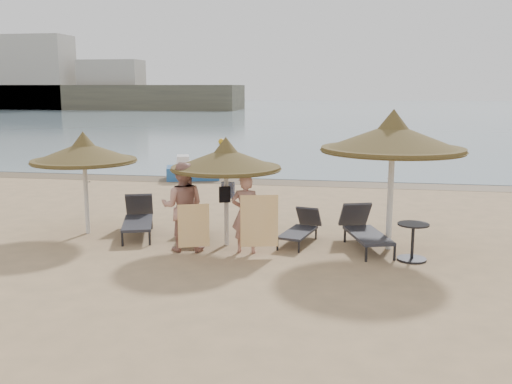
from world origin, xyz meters
TOP-DOWN VIEW (x-y plane):
  - ground at (0.00, 0.00)m, footprint 160.00×160.00m
  - sea at (0.00, 80.00)m, footprint 200.00×140.00m
  - wet_sand_strip at (0.00, 9.40)m, footprint 200.00×1.60m
  - far_shore at (-25.10, 77.82)m, footprint 150.00×54.80m
  - palapa_left at (-3.12, 0.74)m, footprint 2.61×2.61m
  - palapa_center at (0.61, 0.28)m, footprint 2.57×2.57m
  - palapa_right at (4.35, 0.59)m, footprint 3.23×3.23m
  - lounger_far_left at (-1.83, 0.91)m, footprint 1.31×2.20m
  - lounger_near_left at (-0.32, 0.80)m, footprint 0.85×1.71m
  - lounger_near_right at (2.31, 0.85)m, footprint 0.94×1.80m
  - lounger_far_right at (3.79, 0.67)m, footprint 1.29×2.21m
  - side_table at (4.80, -0.22)m, footprint 0.67×0.67m
  - person_left at (-0.27, -0.31)m, footprint 1.16×0.83m
  - person_right at (1.17, -0.26)m, footprint 0.98×0.66m
  - towel_left at (0.08, -0.66)m, footprint 0.65×0.26m
  - towel_right at (1.52, -0.51)m, footprint 0.81×0.22m
  - bag_patterned at (0.61, 0.46)m, footprint 0.32×0.15m
  - bag_dark at (0.61, 0.12)m, footprint 0.27×0.17m
  - pedal_boat at (-2.92, 9.55)m, footprint 2.35×1.78m
  - buoy_left at (-4.95, 23.30)m, footprint 0.41×0.41m
  - buoy_mid at (4.55, 28.22)m, footprint 0.32×0.32m

SIDE VIEW (x-z plane):
  - ground at x=0.00m, z-range 0.00..0.00m
  - wet_sand_strip at x=0.00m, z-range 0.00..0.01m
  - sea at x=0.00m, z-range 0.00..0.03m
  - buoy_mid at x=4.55m, z-range 0.00..0.32m
  - buoy_left at x=-4.95m, z-range 0.00..0.41m
  - lounger_near_left at x=-0.32m, z-range -0.04..0.70m
  - lounger_near_right at x=2.31m, z-range -0.04..0.73m
  - pedal_boat at x=-2.92m, z-range -0.12..0.84m
  - side_table at x=4.80m, z-range -0.02..0.78m
  - lounger_far_left at x=-1.83m, z-range -0.05..0.89m
  - lounger_far_right at x=3.79m, z-range -0.05..0.89m
  - towel_left at x=0.08m, z-range 0.18..1.15m
  - towel_right at x=1.52m, z-range 0.22..1.37m
  - person_right at x=1.17m, z-range 0.00..2.07m
  - person_left at x=-0.27m, z-range 0.00..2.35m
  - bag_dark at x=0.61m, z-range 1.06..1.42m
  - bag_patterned at x=0.61m, z-range 1.08..1.47m
  - palapa_center at x=0.61m, z-range 0.76..3.31m
  - palapa_left at x=-3.12m, z-range 0.77..3.36m
  - palapa_right at x=4.35m, z-range 0.95..4.15m
  - far_shore at x=-25.10m, z-range -3.09..8.91m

